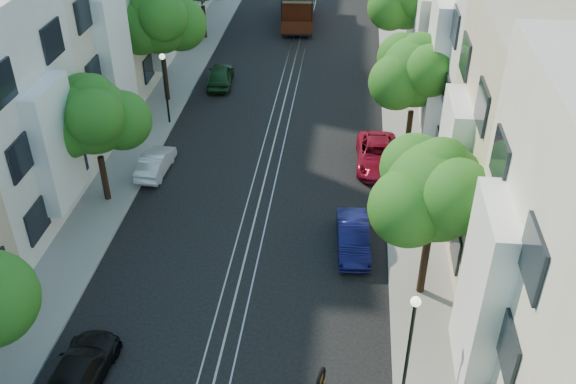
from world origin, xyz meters
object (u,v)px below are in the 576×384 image
(tree_e_c, at_px, (417,73))
(parked_car_e_far, at_px, (377,155))
(tree_e_d, at_px, (406,1))
(parked_car_w_near, at_px, (79,372))
(lamp_east, at_px, (411,332))
(lamp_west, at_px, (165,78))
(parked_car_w_far, at_px, (220,75))
(parked_car_e_mid, at_px, (353,237))
(tree_e_b, at_px, (437,193))
(tree_w_b, at_px, (94,118))
(tree_w_c, at_px, (160,21))
(parked_car_w_mid, at_px, (156,163))

(tree_e_c, height_order, parked_car_e_far, tree_e_c)
(tree_e_c, distance_m, tree_e_d, 11.00)
(tree_e_d, distance_m, parked_car_w_near, 30.36)
(lamp_east, bearing_deg, lamp_west, 124.99)
(tree_e_d, height_order, lamp_east, tree_e_d)
(parked_car_e_far, height_order, parked_car_w_near, parked_car_e_far)
(tree_e_c, height_order, parked_car_w_far, tree_e_c)
(parked_car_e_mid, xyz_separation_m, parked_car_w_far, (-8.89, 16.24, 0.05))
(tree_e_b, height_order, tree_e_d, tree_e_d)
(parked_car_w_near, bearing_deg, lamp_east, -173.31)
(tree_e_d, xyz_separation_m, parked_car_w_near, (-11.66, -27.70, -4.27))
(lamp_east, relative_size, parked_car_w_far, 1.07)
(lamp_east, relative_size, parked_car_e_mid, 1.11)
(lamp_west, relative_size, parked_car_w_far, 1.07)
(tree_e_b, distance_m, tree_w_b, 15.25)
(lamp_east, distance_m, parked_car_w_near, 10.96)
(lamp_west, distance_m, parked_car_e_far, 12.58)
(tree_w_c, distance_m, parked_car_e_far, 14.93)
(tree_e_c, distance_m, parked_car_e_mid, 9.75)
(tree_e_c, xyz_separation_m, tree_e_d, (0.00, 11.00, 0.27))
(parked_car_w_near, bearing_deg, tree_w_c, -80.00)
(parked_car_e_far, bearing_deg, parked_car_w_near, -124.34)
(tree_e_d, bearing_deg, parked_car_w_mid, -132.09)
(tree_e_c, relative_size, parked_car_w_far, 1.67)
(tree_e_c, xyz_separation_m, parked_car_w_near, (-11.66, -16.70, -4.00))
(tree_w_b, xyz_separation_m, parked_car_w_near, (2.74, -10.70, -3.80))
(tree_e_c, height_order, tree_w_b, tree_e_c)
(tree_e_c, xyz_separation_m, tree_w_b, (-14.40, -6.00, -0.20))
(tree_e_d, relative_size, parked_car_w_mid, 2.01)
(tree_e_b, xyz_separation_m, parked_car_w_far, (-11.66, 18.78, -4.07))
(tree_e_d, distance_m, parked_car_w_far, 12.81)
(lamp_west, height_order, parked_car_w_near, lamp_west)
(parked_car_e_mid, xyz_separation_m, parked_car_e_far, (1.11, 7.06, 0.01))
(tree_w_c, height_order, parked_car_w_near, tree_w_c)
(tree_w_b, xyz_separation_m, lamp_west, (0.84, 8.02, -1.55))
(tree_e_b, distance_m, parked_car_w_mid, 15.59)
(tree_w_c, relative_size, parked_car_e_far, 1.56)
(tree_e_b, distance_m, lamp_east, 5.41)
(tree_e_d, bearing_deg, parked_car_w_far, -164.56)
(lamp_east, bearing_deg, tree_w_b, 143.42)
(lamp_west, bearing_deg, parked_car_w_near, -84.21)
(parked_car_w_near, bearing_deg, parked_car_w_far, -87.20)
(parked_car_e_mid, xyz_separation_m, parked_car_w_near, (-8.89, -8.25, -0.02))
(tree_e_d, xyz_separation_m, lamp_east, (-0.96, -26.98, -2.02))
(tree_e_c, xyz_separation_m, parked_car_w_far, (-11.66, 7.78, -3.94))
(parked_car_w_far, bearing_deg, parked_car_w_near, 84.68)
(parked_car_w_far, bearing_deg, parked_car_e_mid, 113.38)
(tree_e_b, height_order, tree_e_c, tree_e_b)
(parked_car_w_mid, bearing_deg, tree_e_b, 151.47)
(tree_e_b, relative_size, parked_car_w_far, 1.71)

